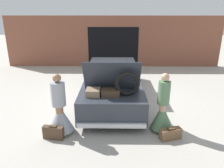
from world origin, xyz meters
TOP-DOWN VIEW (x-y plane):
  - ground_plane at (0.00, 0.00)m, footprint 40.00×40.00m
  - garage_wall_back at (0.00, 4.69)m, footprint 12.00×0.14m
  - car at (0.00, -0.00)m, footprint 1.95×5.15m
  - person_left at (-1.36, -2.46)m, footprint 0.69×0.69m
  - person_right at (1.36, -2.31)m, footprint 0.60×0.60m
  - suitcase_beside_left_person at (-1.48, -2.77)m, footprint 0.55×0.23m
  - suitcase_beside_right_person at (1.51, -2.73)m, footprint 0.59×0.35m

SIDE VIEW (x-z plane):
  - ground_plane at x=0.00m, z-range 0.00..0.00m
  - suitcase_beside_right_person at x=1.51m, z-range -0.01..0.30m
  - suitcase_beside_left_person at x=-1.48m, z-range -0.01..0.37m
  - person_left at x=-1.36m, z-range -0.24..1.41m
  - person_right at x=1.36m, z-range -0.23..1.40m
  - car at x=0.00m, z-range -0.30..1.51m
  - garage_wall_back at x=0.00m, z-range -0.01..2.79m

